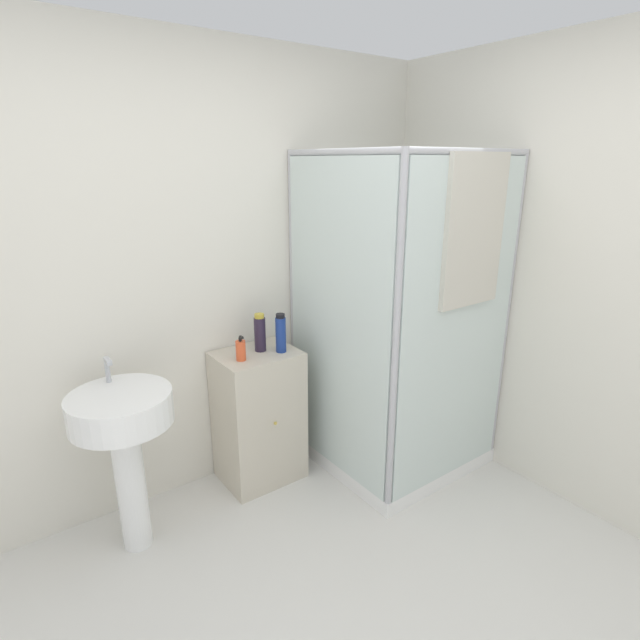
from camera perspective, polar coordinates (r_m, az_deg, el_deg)
The scene contains 7 objects.
wall_back at distance 2.83m, azimuth -16.27°, elevation 4.21°, with size 6.40×0.06×2.50m, color silver.
shower_enclosure at distance 3.17m, azimuth 8.79°, elevation -7.62°, with size 0.95×0.98×1.94m.
vanity_cabinet at distance 3.08m, azimuth -7.01°, elevation -10.87°, with size 0.47×0.39×0.82m.
sink at distance 2.60m, azimuth -21.51°, elevation -11.79°, with size 0.48×0.48×0.98m.
soap_dispenser at distance 2.79m, azimuth -9.04°, elevation -3.43°, with size 0.05×0.06×0.14m.
shampoo_bottle_tall_black at distance 2.90m, azimuth -6.88°, elevation -1.48°, with size 0.07×0.07×0.22m.
shampoo_bottle_blue at distance 2.87m, azimuth -4.51°, elevation -1.54°, with size 0.06×0.06×0.23m.
Camera 1 is at (-0.92, -0.90, 1.88)m, focal length 28.00 mm.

